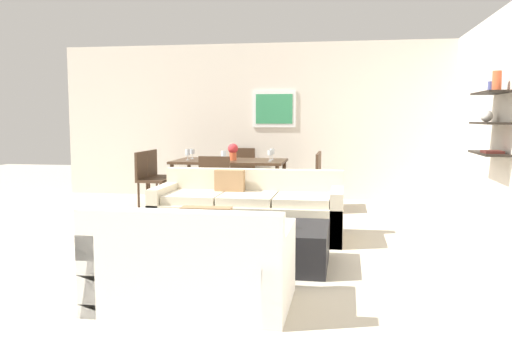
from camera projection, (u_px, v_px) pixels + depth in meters
The scene contains 22 objects.
ground_plane at pixel (236, 243), 6.11m from camera, with size 18.00×18.00×0.00m, color #BCB29E.
back_wall_unit at pixel (293, 121), 9.38m from camera, with size 8.40×0.09×2.70m.
right_wall_shelf_unit at pixel (509, 123), 6.06m from camera, with size 0.34×8.20×2.70m.
sofa_beige at pixel (249, 212), 6.40m from camera, with size 2.21×0.90×0.78m.
loveseat_white at pixel (193, 267), 4.05m from camera, with size 1.46×0.90×0.78m.
coffee_table at pixel (264, 245), 5.18m from camera, with size 1.23×0.93×0.38m.
decorative_bowl at pixel (257, 221), 5.15m from camera, with size 0.32×0.32×0.09m.
candle_jar at pixel (290, 224), 5.03m from camera, with size 0.09×0.09×0.08m, color silver.
apple_on_coffee_table at pixel (235, 221), 5.16m from camera, with size 0.09×0.09×0.09m, color #669E2D.
dining_table at pixel (230, 164), 8.47m from camera, with size 1.74×1.01×0.75m.
dining_chair_left_far at pixel (158, 173), 8.93m from camera, with size 0.44×0.44×0.88m.
dining_chair_foot at pixel (216, 182), 7.60m from camera, with size 0.44×0.44×0.88m.
dining_chair_right_far at pixel (312, 175), 8.51m from camera, with size 0.44×0.44×0.88m.
dining_chair_head at pixel (241, 170), 9.39m from camera, with size 0.44×0.44×0.88m.
dining_chair_right_near at pixel (310, 179), 8.06m from camera, with size 0.44×0.44×0.88m.
dining_chair_left_near at pixel (148, 176), 8.48m from camera, with size 0.44×0.44×0.88m.
wine_glass_left_far at pixel (192, 152), 8.69m from camera, with size 0.08×0.08×0.16m.
wine_glass_right_far at pixel (272, 152), 8.47m from camera, with size 0.07×0.07×0.18m.
wine_glass_right_near at pixel (270, 153), 8.22m from camera, with size 0.07×0.07×0.17m.
wine_glass_foot at pixel (224, 154), 8.02m from camera, with size 0.07×0.07×0.17m.
wine_glass_left_near at pixel (188, 152), 8.44m from camera, with size 0.08×0.08×0.17m.
centerpiece_vase at pixel (233, 151), 8.41m from camera, with size 0.16×0.16×0.26m.
Camera 1 is at (1.23, -5.87, 1.41)m, focal length 37.76 mm.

